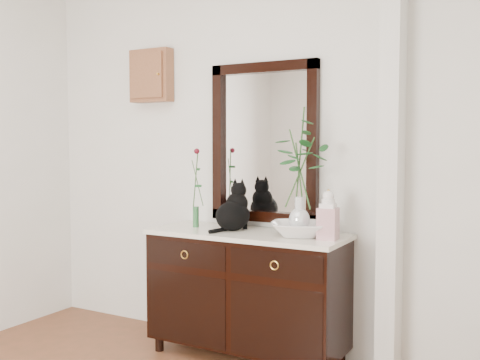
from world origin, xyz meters
The scene contains 10 objects.
wall_back centered at (0.00, 1.98, 1.35)m, with size 3.60×0.04×2.70m, color white.
pilaster centered at (1.00, 1.90, 1.35)m, with size 0.12×0.20×2.70m, color white.
sideboard centered at (0.10, 1.73, 0.47)m, with size 1.33×0.52×0.82m.
wall_mirror centered at (0.10, 1.97, 1.44)m, with size 0.80×0.06×1.10m.
key_cabinet centered at (-0.85, 1.94, 1.95)m, with size 0.35×0.10×0.40m, color brown.
cat centered at (-0.02, 1.74, 1.01)m, with size 0.23×0.28×0.33m, color black, non-canonical shape.
lotus_bowl centered at (0.47, 1.74, 0.89)m, with size 0.36×0.36×0.09m, color silver.
vase_branches centered at (0.47, 1.74, 1.27)m, with size 0.38×0.38×0.80m, color silver, non-canonical shape.
bud_vase_rose centered at (-0.31, 1.74, 1.13)m, with size 0.07×0.07×0.56m, color #2F693A, non-canonical shape.
ginger_jar centered at (0.67, 1.71, 1.00)m, with size 0.12×0.12×0.31m, color white, non-canonical shape.
Camera 1 is at (1.85, -1.51, 1.44)m, focal length 42.00 mm.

